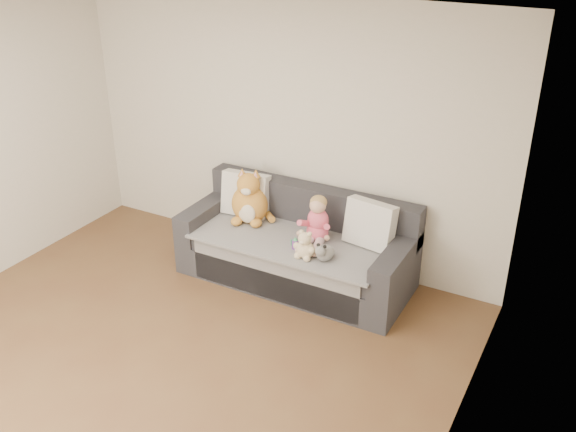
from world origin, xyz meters
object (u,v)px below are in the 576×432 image
Objects in this scene: plush_cat at (249,201)px; teddy_bear at (305,247)px; toddler at (317,223)px; sippy_cup at (295,243)px; sofa at (297,249)px.

teddy_bear is at bearing -43.20° from plush_cat.
plush_cat is at bearing 157.29° from teddy_bear.
toddler is 0.28m from sippy_cup.
toddler is at bearing 65.37° from sippy_cup.
plush_cat is 0.74m from sippy_cup.
teddy_bear is at bearing -91.43° from toddler.
plush_cat is 4.84× the size of sippy_cup.
sofa is 0.66m from plush_cat.
sippy_cup is at bearing -123.89° from toddler.
sippy_cup is at bearing -66.36° from sofa.
plush_cat reaches higher than toddler.
sippy_cup is at bearing 148.32° from teddy_bear.
sofa is 3.89× the size of plush_cat.
sippy_cup is (-0.15, 0.10, -0.05)m from teddy_bear.
plush_cat is at bearing 156.20° from sippy_cup.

